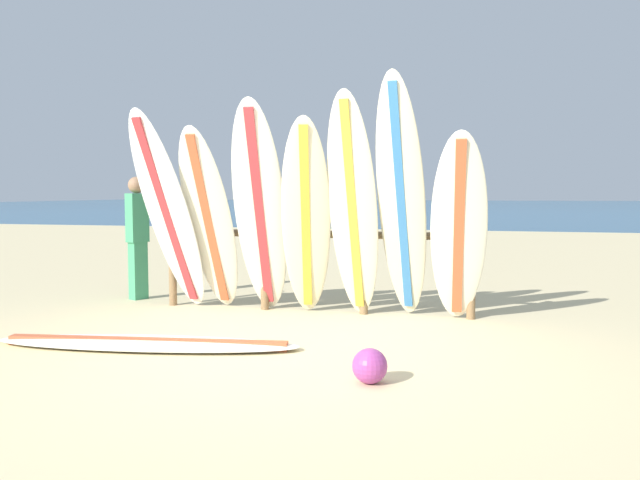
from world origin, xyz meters
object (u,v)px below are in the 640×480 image
Objects in this scene: surfboard_lying_on_sand at (146,343)px; beach_ball at (370,366)px; surfboard_leaning_left at (209,221)px; surfboard_leaning_center_left at (260,210)px; surfboard_leaning_center_right at (353,208)px; surfboard_leaning_far_left at (168,213)px; surfboard_leaning_center at (306,219)px; surfboard_leaning_right at (402,201)px; surfboard_leaning_far_right at (459,230)px; beachgoer_standing at (137,232)px; surfboard_rack at (313,253)px.

surfboard_lying_on_sand is 10.97× the size of beach_ball.
surfboard_leaning_left reaches higher than beach_ball.
beach_ball reaches higher than surfboard_lying_on_sand.
surfboard_leaning_center_left is 0.98× the size of surfboard_leaning_center_right.
surfboard_leaning_far_left is at bearing -177.48° from surfboard_leaning_center_right.
surfboard_leaning_center is 1.02m from surfboard_leaning_right.
surfboard_lying_on_sand is at bearing -121.52° from surfboard_leaning_center.
surfboard_leaning_center is at bearing 178.79° from surfboard_leaning_right.
surfboard_leaning_far_right is (2.06, 0.01, -0.18)m from surfboard_leaning_center_left.
surfboard_leaning_center_left reaches higher than beachgoer_standing.
beach_ball is (1.55, -2.14, -1.01)m from surfboard_leaning_center_left.
surfboard_lying_on_sand is at bearing -107.05° from surfboard_leaning_center_left.
surfboard_leaning_center_left is at bearing -179.00° from surfboard_leaning_center_right.
surfboard_rack is at bearing 160.17° from surfboard_leaning_right.
beachgoer_standing is (-3.32, 0.66, -0.40)m from surfboard_leaning_right.
surfboard_leaning_center_right reaches higher than surfboard_leaning_far_right.
surfboard_rack is 1.54× the size of surfboard_leaning_center_left.
surfboard_leaning_center is 2.12m from surfboard_lying_on_sand.
beach_ball is at bearing -75.68° from surfboard_leaning_center_right.
beach_ball is at bearing -15.80° from surfboard_lying_on_sand.
surfboard_leaning_far_left is 1.45× the size of beachgoer_standing.
surfboard_leaning_center_right is 9.41× the size of beach_ball.
surfboard_leaning_far_left is at bearing -42.57° from beachgoer_standing.
beach_ball is (1.06, -2.51, -0.52)m from surfboard_rack.
surfboard_leaning_far_left is 3.09m from surfboard_leaning_far_right.
beachgoer_standing reaches higher than beach_ball.
surfboard_leaning_left is at bearing 10.54° from surfboard_leaning_far_left.
surfboard_leaning_far_right is 1.26× the size of beachgoer_standing.
surfboard_leaning_center_right is (0.50, -0.01, 0.12)m from surfboard_leaning_center.
surfboard_leaning_left is (0.44, 0.08, -0.09)m from surfboard_leaning_far_left.
surfboard_leaning_center_right is at bearing 179.79° from surfboard_leaning_far_right.
surfboard_leaning_far_left reaches higher than beach_ball.
surfboard_leaning_center_right is 1.08m from surfboard_leaning_far_right.
surfboard_leaning_center_right is 2.45m from beach_ball.
surfboard_rack is 0.78m from surfboard_leaning_center_left.
surfboard_lying_on_sand is at bearing -141.51° from surfboard_leaning_right.
beachgoer_standing reaches higher than surfboard_lying_on_sand.
surfboard_leaning_far_left reaches higher than surfboard_leaning_center.
surfboard_leaning_center_right is at bearing 1.00° from surfboard_leaning_center_left.
surfboard_leaning_center_left is at bearing -142.82° from surfboard_rack.
surfboard_leaning_center is 0.85× the size of surfboard_leaning_right.
surfboard_leaning_center is 1.09× the size of surfboard_leaning_far_right.
surfboard_leaning_left is at bearing -27.66° from beachgoer_standing.
surfboard_leaning_center_right is 2.44m from surfboard_lying_on_sand.
surfboard_leaning_far_left reaches higher than surfboard_leaning_far_right.
surfboard_rack is 0.80m from surfboard_leaning_center_right.
surfboard_leaning_left is 0.60m from surfboard_leaning_center_left.
surfboard_rack is 0.52m from surfboard_leaning_center.
beachgoer_standing is (-0.80, 0.73, -0.26)m from surfboard_leaning_far_left.
surfboard_leaning_center is at bearing 58.48° from surfboard_lying_on_sand.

